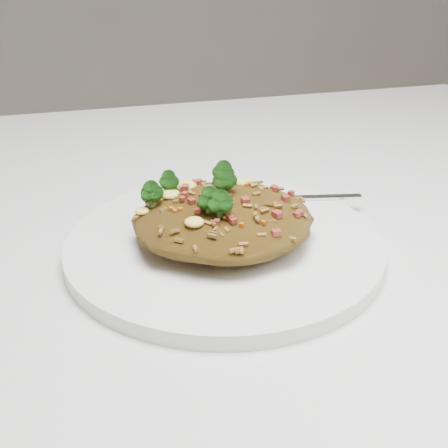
{
  "coord_description": "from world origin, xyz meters",
  "views": [
    {
      "loc": [
        -0.05,
        -0.55,
        1.03
      ],
      "look_at": [
        0.08,
        -0.08,
        0.78
      ],
      "focal_mm": 50.0,
      "sensor_mm": 36.0,
      "label": 1
    }
  ],
  "objects_px": {
    "dining_table": "(135,301)",
    "fork": "(289,198)",
    "plate": "(224,246)",
    "fried_rice": "(223,212)"
  },
  "relations": [
    {
      "from": "fried_rice",
      "to": "dining_table",
      "type": "bearing_deg",
      "value": 133.97
    },
    {
      "from": "dining_table",
      "to": "plate",
      "type": "relative_size",
      "value": 4.28
    },
    {
      "from": "dining_table",
      "to": "fried_rice",
      "type": "relative_size",
      "value": 7.65
    },
    {
      "from": "plate",
      "to": "fork",
      "type": "xyz_separation_m",
      "value": [
        0.08,
        0.06,
        0.01
      ]
    },
    {
      "from": "dining_table",
      "to": "fork",
      "type": "height_order",
      "value": "fork"
    },
    {
      "from": "plate",
      "to": "fried_rice",
      "type": "xyz_separation_m",
      "value": [
        -0.0,
        0.0,
        0.03
      ]
    },
    {
      "from": "plate",
      "to": "fork",
      "type": "bearing_deg",
      "value": 37.2
    },
    {
      "from": "plate",
      "to": "dining_table",
      "type": "bearing_deg",
      "value": 134.1
    },
    {
      "from": "fried_rice",
      "to": "fork",
      "type": "xyz_separation_m",
      "value": [
        0.08,
        0.06,
        -0.03
      ]
    },
    {
      "from": "plate",
      "to": "fork",
      "type": "height_order",
      "value": "fork"
    }
  ]
}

